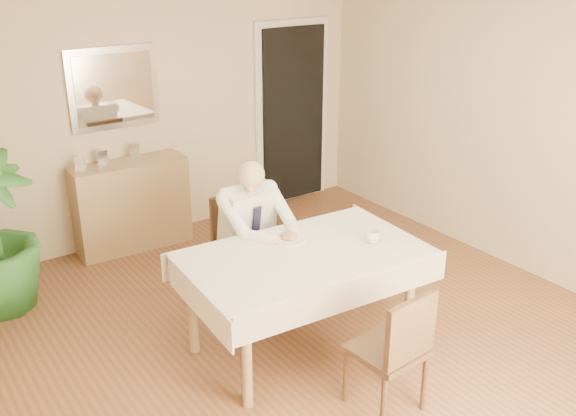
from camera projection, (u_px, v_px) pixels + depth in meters
room at (317, 177)px, 4.40m from camera, size 5.00×5.02×2.60m
doorway at (293, 116)px, 7.21m from camera, size 0.96×0.07×2.10m
mirror at (114, 88)px, 5.92m from camera, size 0.86×0.04×0.76m
dining_table at (304, 263)px, 4.58m from camera, size 1.78×1.13×0.75m
chair_far at (241, 241)px, 5.31m from camera, size 0.42×0.42×0.89m
chair_near at (396, 347)px, 3.93m from camera, size 0.44×0.44×0.87m
seated_man at (259, 232)px, 5.02m from camera, size 0.48×0.72×1.24m
plate at (289, 239)px, 4.74m from camera, size 0.26×0.26×0.02m
food at (289, 236)px, 4.74m from camera, size 0.14×0.14×0.06m
knife at (299, 238)px, 4.71m from camera, size 0.01×0.13×0.01m
fork at (290, 241)px, 4.67m from camera, size 0.01×0.13×0.01m
coffee_mug at (372, 237)px, 4.69m from camera, size 0.15×0.15×0.09m
sideboard at (131, 205)px, 6.23m from camera, size 1.10×0.41×0.87m
photo_frame_left at (80, 163)px, 5.81m from camera, size 0.10×0.02×0.14m
photo_frame_center at (102, 158)px, 5.96m from camera, size 0.10×0.02×0.14m
photo_frame_right at (134, 151)px, 6.16m from camera, size 0.10×0.02×0.14m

